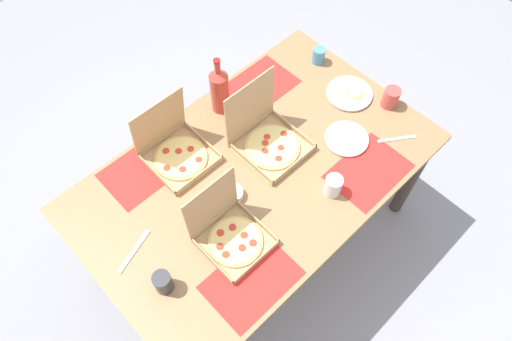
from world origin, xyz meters
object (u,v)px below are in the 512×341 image
Objects in this scene: soda_bottle at (220,89)px; plate_far_left at (349,93)px; pizza_box_corner_right at (230,233)px; plate_far_right at (346,139)px; cup_clear_right at (391,98)px; cup_clear_left at (333,186)px; cup_spare at (319,55)px; cup_dark at (163,282)px; pizza_box_edge_far at (267,138)px; condiment_bowl at (233,194)px; pizza_box_corner_left at (176,150)px.

plate_far_left is at bearing -36.35° from soda_bottle.
plate_far_right is at bearing -0.54° from pizza_box_corner_right.
cup_clear_right is 0.59m from cup_clear_left.
plate_far_left reaches higher than plate_far_right.
pizza_box_corner_right is at bearing -170.08° from plate_far_left.
cup_clear_right reaches higher than cup_spare.
cup_dark is at bearing 167.95° from cup_clear_left.
pizza_box_edge_far is 3.13× the size of cup_clear_right.
condiment_bowl is (0.47, 0.11, -0.03)m from cup_dark.
plate_far_right is at bearing -62.10° from soda_bottle.
cup_clear_left is (0.80, -0.17, -0.00)m from cup_dark.
plate_far_left is at bearing 116.97° from cup_clear_right.
cup_spare is (1.02, 0.43, -0.00)m from pizza_box_corner_right.
soda_bottle is at bearing 12.81° from pizza_box_corner_left.
pizza_box_corner_left is at bearing 97.55° from condiment_bowl.
cup_clear_left is (-0.26, -0.14, 0.04)m from plate_far_right.
cup_clear_left is at bearing -147.39° from plate_far_left.
plate_far_left is at bearing -102.14° from cup_spare.
cup_clear_right is (0.61, -0.25, 0.00)m from pizza_box_edge_far.
plate_far_left is 0.72× the size of soda_bottle.
pizza_box_edge_far reaches higher than cup_clear_left.
pizza_box_corner_right is (-0.10, -0.48, -0.00)m from pizza_box_corner_left.
soda_bottle reaches higher than condiment_bowl.
cup_dark is 1.01× the size of cup_clear_left.
plate_far_left is 2.26× the size of cup_clear_left.
cup_clear_left is at bearing -85.90° from pizza_box_edge_far.
pizza_box_edge_far is 0.33m from soda_bottle.
pizza_box_edge_far reaches higher than plate_far_right.
soda_bottle is at bearing 91.43° from pizza_box_edge_far.
plate_far_right is at bearing -142.37° from plate_far_left.
plate_far_left is 2.58× the size of condiment_bowl.
pizza_box_corner_right is at bearing 179.40° from cup_clear_right.
cup_clear_left is at bearing -17.03° from pizza_box_corner_right.
pizza_box_edge_far is 0.65m from cup_clear_right.
pizza_box_corner_right is at bearing -156.95° from cup_spare.
pizza_box_corner_right is 0.71m from soda_bottle.
pizza_box_corner_right is 0.20m from condiment_bowl.
soda_bottle is at bearing 51.72° from pizza_box_corner_right.
cup_spare is 0.84× the size of cup_dark.
cup_spare is 0.79m from cup_clear_left.
soda_bottle is at bearing 92.89° from cup_clear_left.
pizza_box_corner_left is 1.06× the size of pizza_box_corner_right.
cup_dark is (-1.06, 0.03, 0.04)m from plate_far_right.
plate_far_right is at bearing 179.27° from cup_clear_right.
plate_far_left is at bearing -7.45° from pizza_box_edge_far.
pizza_box_corner_left reaches higher than plate_far_right.
cup_spare is (0.57, 0.20, -0.01)m from pizza_box_edge_far.
soda_bottle is (0.44, 0.55, 0.09)m from pizza_box_corner_right.
pizza_box_edge_far is 0.80m from cup_dark.
plate_far_right is 2.32× the size of condiment_bowl.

